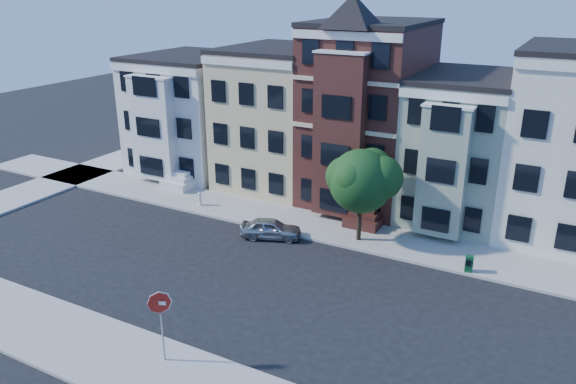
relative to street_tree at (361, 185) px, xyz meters
The scene contains 12 objects.
ground 8.45m from the street_tree, 108.59° to the right, with size 120.00×120.00×0.00m, color black.
far_sidewalk 4.34m from the street_tree, 162.88° to the left, with size 60.00×4.00×0.15m, color #9E9B93.
near_sidewalk 15.84m from the street_tree, 99.09° to the right, with size 60.00×4.00×0.15m, color #9E9B93.
house_white 18.91m from the street_tree, 157.42° to the left, with size 8.00×9.00×9.00m, color silver.
house_yellow 11.99m from the street_tree, 142.47° to the left, with size 7.00×9.00×10.00m, color #D3BF88.
house_brown 8.02m from the street_tree, 108.59° to the left, with size 7.00×9.00×12.00m, color #401C17.
house_green 8.36m from the street_tree, 60.75° to the left, with size 6.00×9.00×9.00m, color gray.
street_tree is the anchor object (origin of this frame).
parked_car 6.06m from the street_tree, 157.20° to the right, with size 1.47×3.66×1.25m, color #A2A5A9.
newspaper_box 7.33m from the street_tree, ahead, with size 0.40×0.36×0.89m, color #135129.
fire_hydrant 12.10m from the street_tree, behind, with size 0.26×0.26×0.73m, color silver.
stop_sign 14.82m from the street_tree, 100.55° to the right, with size 0.98×0.14×3.58m, color #A21911, non-canonical shape.
Camera 1 is at (13.20, -21.60, 14.56)m, focal length 35.00 mm.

